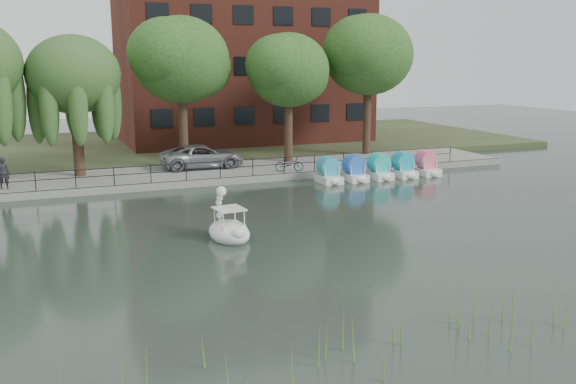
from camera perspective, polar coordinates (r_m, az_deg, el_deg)
ground_plane at (r=25.40m, az=2.35°, el=-4.68°), size 120.00×120.00×0.00m
promenade at (r=40.09m, az=-7.12°, el=1.67°), size 40.00×6.00×0.40m
kerb at (r=37.29m, az=-5.94°, el=0.93°), size 40.00×0.25×0.40m
land_strip at (r=53.59m, az=-11.03°, el=4.08°), size 60.00×22.00×0.36m
railing at (r=37.32m, az=-6.06°, el=2.41°), size 32.00×0.05×1.00m
apartment_building at (r=54.90m, az=-4.01°, el=14.05°), size 20.00×10.07×18.00m
willow_mid at (r=39.26m, az=-18.53°, el=9.82°), size 5.32×5.32×8.15m
broadleaf_center at (r=41.18m, az=-9.48°, el=11.47°), size 6.00×6.00×9.25m
broadleaf_right at (r=42.81m, az=0.04°, el=10.73°), size 5.40×5.40×8.32m
broadleaf_far at (r=46.52m, az=7.17°, el=11.97°), size 6.30×6.30×9.71m
minivan at (r=40.78m, az=-7.60°, el=3.31°), size 2.90×6.11×1.69m
bicycle at (r=39.20m, az=0.13°, el=2.57°), size 1.09×1.82×1.00m
pedestrian at (r=36.98m, az=-24.02°, el=1.74°), size 0.73×0.50×1.98m
swan_boat at (r=26.14m, az=-5.30°, el=-3.22°), size 1.73×2.56×2.05m
pedal_boat_row at (r=39.38m, az=8.10°, el=2.06°), size 7.95×1.70×1.40m
reed_bank at (r=18.72m, az=20.49°, el=-9.65°), size 24.00×2.40×1.20m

